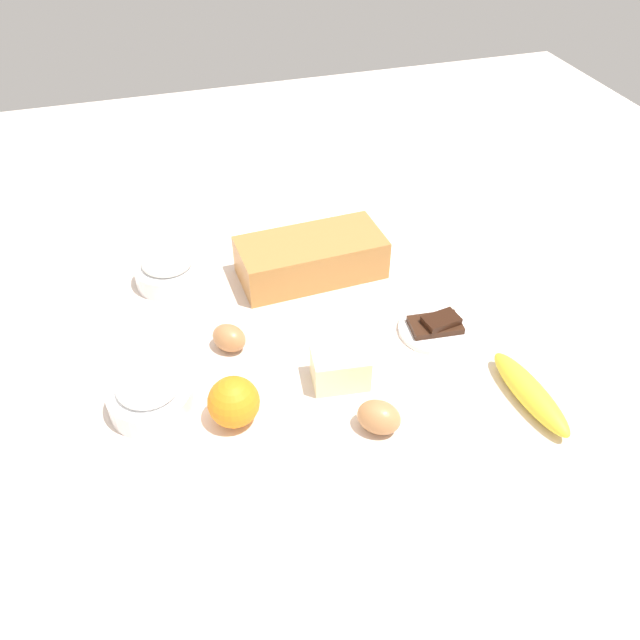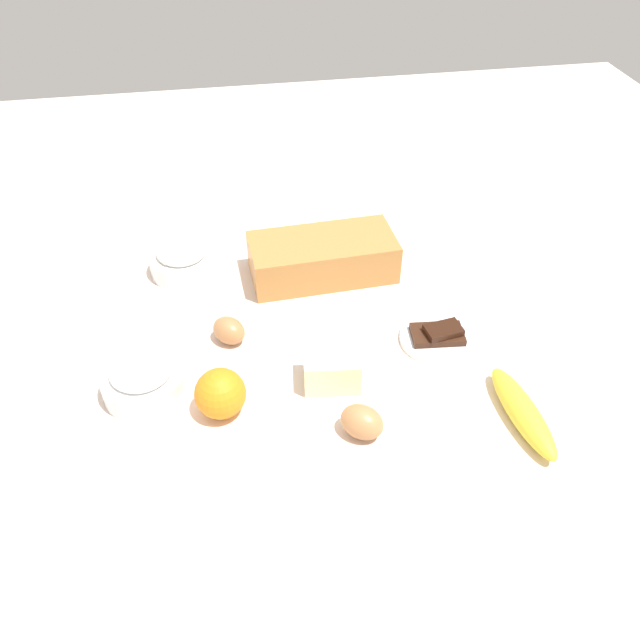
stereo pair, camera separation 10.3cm
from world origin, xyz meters
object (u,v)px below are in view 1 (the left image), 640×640
(loaf_pan, at_px, (311,257))
(butter_block, at_px, (339,368))
(orange_fruit, at_px, (234,402))
(sugar_bowl, at_px, (150,394))
(egg_near_butter, at_px, (379,417))
(flour_bowl, at_px, (168,269))
(chocolate_plate, at_px, (435,327))
(banana, at_px, (530,393))
(egg_beside_bowl, at_px, (229,338))

(loaf_pan, relative_size, butter_block, 3.18)
(orange_fruit, height_order, butter_block, orange_fruit)
(sugar_bowl, distance_m, orange_fruit, 0.14)
(orange_fruit, xyz_separation_m, egg_near_butter, (0.20, -0.08, -0.01))
(flour_bowl, height_order, egg_near_butter, flour_bowl)
(butter_block, xyz_separation_m, chocolate_plate, (0.20, 0.07, -0.02))
(loaf_pan, distance_m, butter_block, 0.30)
(chocolate_plate, bearing_deg, egg_near_butter, -134.68)
(loaf_pan, relative_size, sugar_bowl, 2.17)
(flour_bowl, height_order, chocolate_plate, flour_bowl)
(loaf_pan, distance_m, flour_bowl, 0.28)
(sugar_bowl, height_order, butter_block, sugar_bowl)
(flour_bowl, xyz_separation_m, sugar_bowl, (-0.07, -0.32, 0.00))
(egg_near_butter, relative_size, chocolate_plate, 0.52)
(loaf_pan, bearing_deg, sugar_bowl, -144.77)
(flour_bowl, xyz_separation_m, orange_fruit, (0.05, -0.38, 0.01))
(flour_bowl, height_order, orange_fruit, orange_fruit)
(sugar_bowl, bearing_deg, chocolate_plate, 4.15)
(loaf_pan, xyz_separation_m, chocolate_plate, (0.16, -0.23, -0.03))
(orange_fruit, bearing_deg, banana, -12.23)
(loaf_pan, distance_m, banana, 0.49)
(egg_near_butter, bearing_deg, orange_fruit, 158.56)
(banana, bearing_deg, egg_near_butter, 175.90)
(banana, relative_size, egg_near_butter, 2.81)
(chocolate_plate, bearing_deg, loaf_pan, 125.58)
(loaf_pan, height_order, flour_bowl, loaf_pan)
(orange_fruit, bearing_deg, butter_block, 9.89)
(egg_near_butter, bearing_deg, flour_bowl, 119.19)
(loaf_pan, relative_size, orange_fruit, 3.58)
(sugar_bowl, height_order, banana, sugar_bowl)
(butter_block, bearing_deg, flour_bowl, 123.45)
(orange_fruit, bearing_deg, sugar_bowl, 152.90)
(flour_bowl, distance_m, chocolate_plate, 0.52)
(egg_near_butter, xyz_separation_m, chocolate_plate, (0.18, 0.18, -0.02))
(flour_bowl, xyz_separation_m, egg_beside_bowl, (0.08, -0.22, -0.01))
(banana, height_order, egg_beside_bowl, egg_beside_bowl)
(orange_fruit, relative_size, butter_block, 0.89)
(orange_fruit, distance_m, egg_beside_bowl, 0.16)
(orange_fruit, relative_size, chocolate_plate, 0.61)
(orange_fruit, xyz_separation_m, chocolate_plate, (0.38, 0.10, -0.03))
(banana, relative_size, chocolate_plate, 1.46)
(flour_bowl, bearing_deg, chocolate_plate, -33.22)
(orange_fruit, xyz_separation_m, butter_block, (0.18, 0.03, -0.01))
(loaf_pan, xyz_separation_m, orange_fruit, (-0.22, -0.33, -0.00))
(egg_beside_bowl, bearing_deg, butter_block, -39.97)
(loaf_pan, bearing_deg, butter_block, -100.45)
(banana, xyz_separation_m, orange_fruit, (-0.45, 0.10, 0.02))
(sugar_bowl, xyz_separation_m, orange_fruit, (0.12, -0.06, 0.01))
(flour_bowl, height_order, egg_beside_bowl, flour_bowl)
(banana, xyz_separation_m, butter_block, (-0.27, 0.13, 0.01))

